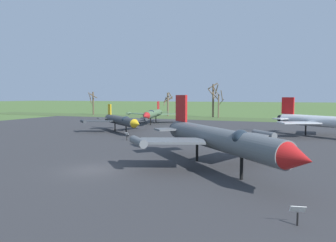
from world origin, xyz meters
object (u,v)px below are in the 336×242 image
at_px(jet_fighter_rear_center, 218,138).
at_px(info_placard_front_left, 127,135).
at_px(jet_fighter_front_right, 328,121).
at_px(info_placard_rear_center, 298,213).
at_px(jet_fighter_front_left, 121,120).
at_px(jet_fighter_rear_left, 153,114).

bearing_deg(jet_fighter_rear_center, info_placard_front_left, 141.57).
bearing_deg(jet_fighter_front_right, info_placard_front_left, -153.34).
relative_size(info_placard_front_left, info_placard_rear_center, 1.14).
xyz_separation_m(jet_fighter_front_left, info_placard_front_left, (4.89, -6.90, -1.26)).
relative_size(jet_fighter_front_left, jet_fighter_rear_center, 0.88).
height_order(jet_fighter_front_left, info_placard_rear_center, jet_fighter_front_left).
bearing_deg(info_placard_front_left, jet_fighter_rear_left, 106.22).
relative_size(jet_fighter_rear_center, jet_fighter_rear_left, 0.92).
distance_m(info_placard_front_left, jet_fighter_rear_center, 18.06).
bearing_deg(jet_fighter_rear_left, info_placard_front_left, -73.78).
bearing_deg(jet_fighter_rear_center, jet_fighter_rear_left, 121.43).
height_order(jet_fighter_front_right, jet_fighter_rear_center, jet_fighter_rear_center).
xyz_separation_m(jet_fighter_front_right, jet_fighter_rear_left, (-30.47, 10.64, -0.17)).
height_order(info_placard_rear_center, jet_fighter_rear_left, jet_fighter_rear_left).
bearing_deg(jet_fighter_rear_left, info_placard_rear_center, -58.51).
bearing_deg(info_placard_front_left, jet_fighter_front_right, 26.66).
height_order(jet_fighter_front_left, jet_fighter_front_right, jet_fighter_front_right).
xyz_separation_m(info_placard_front_left, jet_fighter_rear_left, (-6.59, 22.63, 1.42)).
bearing_deg(jet_fighter_rear_left, jet_fighter_front_left, -83.87).
bearing_deg(jet_fighter_front_right, jet_fighter_front_left, -169.96).
relative_size(jet_fighter_front_right, jet_fighter_rear_left, 0.94).
bearing_deg(info_placard_front_left, info_placard_rear_center, -45.64).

